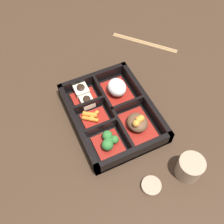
% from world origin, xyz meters
% --- Properties ---
extents(ground_plane, '(3.00, 3.00, 0.00)m').
position_xyz_m(ground_plane, '(0.00, 0.00, 0.00)').
color(ground_plane, '#382619').
extents(bento_base, '(0.29, 0.23, 0.01)m').
position_xyz_m(bento_base, '(0.00, 0.00, 0.01)').
color(bento_base, black).
rests_on(bento_base, ground_plane).
extents(bento_rim, '(0.29, 0.23, 0.04)m').
position_xyz_m(bento_rim, '(-0.00, -0.00, 0.02)').
color(bento_rim, black).
rests_on(bento_rim, ground_plane).
extents(bowl_rice, '(0.11, 0.08, 0.05)m').
position_xyz_m(bowl_rice, '(-0.06, 0.05, 0.03)').
color(bowl_rice, maroon).
rests_on(bowl_rice, bento_base).
extents(bowl_stew, '(0.11, 0.08, 0.05)m').
position_xyz_m(bowl_stew, '(0.07, 0.05, 0.03)').
color(bowl_stew, maroon).
rests_on(bowl_stew, bento_base).
extents(bowl_tofu, '(0.09, 0.07, 0.03)m').
position_xyz_m(bowl_tofu, '(-0.09, -0.05, 0.02)').
color(bowl_tofu, maroon).
rests_on(bowl_tofu, bento_base).
extents(bowl_carrots, '(0.06, 0.07, 0.02)m').
position_xyz_m(bowl_carrots, '(-0.01, -0.05, 0.02)').
color(bowl_carrots, maroon).
rests_on(bowl_carrots, bento_base).
extents(bowl_greens, '(0.07, 0.07, 0.04)m').
position_xyz_m(bowl_greens, '(0.08, -0.05, 0.03)').
color(bowl_greens, maroon).
rests_on(bowl_greens, bento_base).
extents(tea_cup, '(0.06, 0.06, 0.06)m').
position_xyz_m(tea_cup, '(0.23, 0.10, 0.03)').
color(tea_cup, gray).
rests_on(tea_cup, ground_plane).
extents(chopsticks, '(0.19, 0.17, 0.01)m').
position_xyz_m(chopsticks, '(-0.24, 0.24, 0.00)').
color(chopsticks, '#A87F51').
rests_on(chopsticks, ground_plane).
extents(sauce_dish, '(0.05, 0.05, 0.01)m').
position_xyz_m(sauce_dish, '(0.23, -0.00, 0.01)').
color(sauce_dish, gray).
rests_on(sauce_dish, ground_plane).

